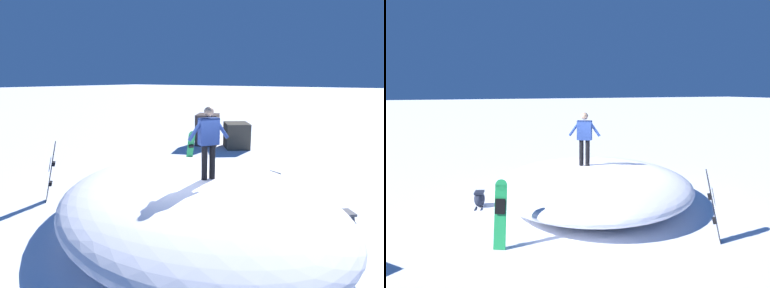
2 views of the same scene
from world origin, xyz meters
The scene contains 8 objects.
ground centered at (0.00, 0.00, 0.00)m, with size 240.00×240.00×0.00m, color white.
snow_mound centered at (-0.30, 0.33, 0.55)m, with size 7.52×6.11×1.09m, color white.
snowboarder_standing centered at (-0.51, 0.57, 2.07)m, with size 0.90×0.64×1.70m.
snowboard_primary_upright centered at (0.83, -3.75, 0.89)m, with size 0.50×0.47×1.72m.
snowboard_secondary_upright centered at (-3.75, -2.18, 0.79)m, with size 0.40×0.44×1.53m.
backpack_near centered at (-2.19, 3.40, 0.18)m, with size 0.61×0.57×0.36m.
backpack_far centered at (-3.77, 1.03, 0.25)m, with size 0.43×0.72×0.48m.
rock_outcrop centered at (-8.12, -3.32, 0.72)m, with size 1.83×3.23×1.59m.
Camera 1 is at (5.30, 4.09, 3.42)m, focal length 28.29 mm.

